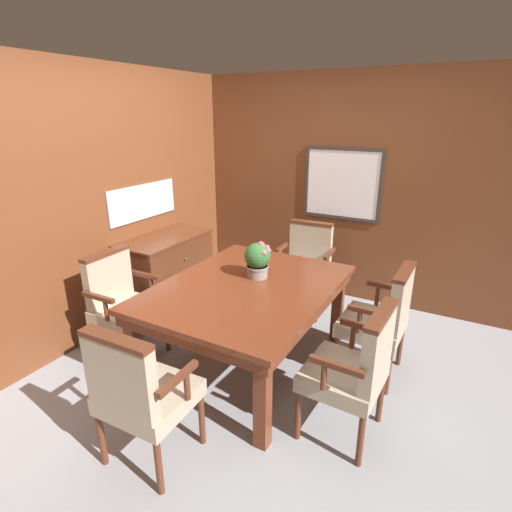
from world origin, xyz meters
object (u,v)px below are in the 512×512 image
Objects in this scene: potted_plant at (258,259)px; chair_head_far at (306,262)px; chair_head_near at (140,390)px; sideboard_cabinet at (168,275)px; chair_right_far at (382,316)px; chair_right_near at (355,366)px; chair_left_near at (122,300)px; dining_table at (247,295)px.

chair_head_far is at bearing 88.68° from potted_plant.
chair_head_near is (-0.04, -2.40, 0.00)m from chair_head_far.
chair_right_far is at bearing -0.97° from sideboard_cabinet.
potted_plant is at bearing -116.29° from chair_right_near.
chair_head_near is at bearing -129.99° from chair_left_near.
potted_plant is at bearing -77.53° from chair_right_far.
chair_left_near reaches higher than sideboard_cabinet.
chair_right_far is 3.03× the size of potted_plant.
chair_right_near reaches higher than sideboard_cabinet.
potted_plant reaches higher than chair_right_near.
chair_right_far is 2.15m from chair_left_near.
chair_right_near is (1.02, 0.82, 0.00)m from chair_head_near.
chair_right_near reaches higher than dining_table.
chair_head_far and chair_left_near have the same top height.
chair_right_far is at bearing 21.33° from dining_table.
chair_head_far and chair_right_near have the same top height.
chair_right_far is at bearing -124.50° from chair_head_near.
dining_table is at bearing -92.68° from chair_head_near.
chair_right_near is at bearing -19.94° from dining_table.
dining_table is at bearing -67.49° from chair_right_far.
chair_head_near is (-0.02, -1.19, -0.11)m from dining_table.
chair_right_near is 0.96× the size of sideboard_cabinet.
dining_table is 1.78× the size of chair_right_far.
chair_head_far is at bearing 89.17° from dining_table.
sideboard_cabinet reaches higher than dining_table.
chair_head_far is 1.91m from chair_left_near.
dining_table is 1.07m from chair_right_far.
chair_head_far is 3.03× the size of potted_plant.
potted_plant is (-0.02, -1.03, 0.36)m from chair_head_far.
chair_right_far is 1.00× the size of chair_right_near.
sideboard_cabinet is (-1.20, 1.61, -0.11)m from chair_head_near.
chair_left_near is (-1.02, -1.62, 0.00)m from chair_head_far.
dining_table is 1.22m from chair_head_far.
chair_head_near is 3.03× the size of potted_plant.
chair_right_far and chair_right_near have the same top height.
chair_head_near is 1.00× the size of chair_left_near.
chair_head_near is at bearing -53.33° from sideboard_cabinet.
chair_right_near is at bearing -61.17° from chair_head_far.
chair_right_near is (0.98, -1.58, 0.00)m from chair_head_far.
chair_head_far is 1.00× the size of chair_left_near.
dining_table is 1.70× the size of sideboard_cabinet.
dining_table is at bearing -107.48° from chair_right_near.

